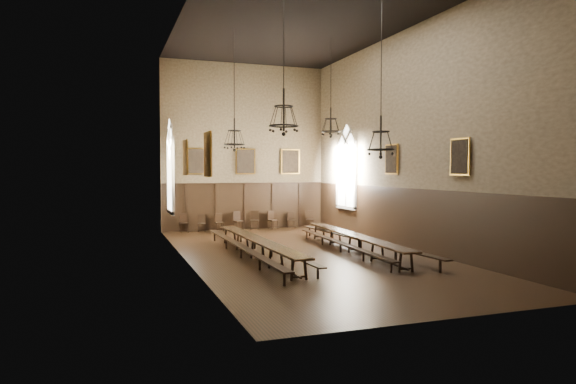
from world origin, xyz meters
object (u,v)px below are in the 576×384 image
chair_0 (184,227)px  chandelier_back_left (234,137)px  chair_3 (238,224)px  chair_4 (254,224)px  table_right (354,243)px  bench_right_inner (341,246)px  chair_7 (310,222)px  bench_left_outer (241,250)px  chair_2 (219,226)px  chandelier_front_right (381,140)px  table_left (257,248)px  bench_left_inner (272,250)px  chair_1 (202,226)px  chandelier_front_left (284,117)px  chair_5 (273,223)px  bench_right_outer (361,243)px  chair_6 (291,223)px  chandelier_back_right (331,125)px

chair_0 → chandelier_back_left: (1.23, -6.14, 4.31)m
chair_3 → chair_4: bearing=-15.9°
table_right → chair_3: bearing=106.1°
bench_right_inner → chandelier_back_left: bearing=146.4°
table_right → chair_7: chair_7 is taller
bench_left_outer → chair_2: size_ratio=11.34×
chair_0 → chandelier_front_right: size_ratio=0.19×
table_right → chandelier_front_right: bearing=-96.7°
chair_2 → chair_3: bearing=-5.4°
bench_left_outer → chair_7: size_ratio=11.14×
table_left → bench_left_inner: 0.57m
chair_1 → chandelier_back_left: chandelier_back_left is taller
chair_7 → chandelier_back_left: 9.43m
chandelier_front_left → chair_7: bearing=64.3°
chair_0 → chair_1: (0.91, -0.06, -0.02)m
chair_2 → chair_5: chair_5 is taller
table_left → chair_7: size_ratio=9.76×
chair_1 → chandelier_front_right: 12.62m
chandelier_back_left → table_left: bearing=-84.8°
bench_right_outer → chair_6: bearing=89.5°
chair_2 → bench_right_outer: bearing=-68.5°
chair_4 → chandelier_front_right: (1.31, -11.30, 3.95)m
table_left → chair_0: (-1.46, 8.70, -0.06)m
chair_5 → bench_right_outer: bearing=-102.8°
bench_left_inner → chair_6: size_ratio=10.13×
chair_0 → chair_7: (7.01, -0.08, -0.01)m
table_right → chandelier_front_left: size_ratio=2.01×
bench_right_inner → bench_left_inner: bearing=-178.4°
chair_0 → bench_right_outer: bearing=-57.5°
chandelier_back_right → chandelier_front_left: same height
bench_right_inner → chandelier_front_left: bearing=-139.7°
chair_5 → chandelier_back_right: bearing=-103.2°
chandelier_front_left → chair_5: bearing=73.9°
bench_right_outer → table_right: bearing=-144.7°
chair_6 → chandelier_front_left: 13.11m
table_left → table_right: table_left is taller
bench_left_inner → bench_right_outer: bench_right_outer is taller
chair_1 → chandelier_back_right: bearing=-41.9°
chair_6 → chandelier_front_right: size_ratio=0.17×
table_left → chandelier_back_left: 4.97m
chair_1 → chandelier_front_left: (0.65, -11.36, 4.65)m
bench_right_inner → chair_3: size_ratio=8.99×
chair_1 → chandelier_front_left: chandelier_front_left is taller
table_right → bench_left_inner: 3.40m
chair_2 → chandelier_front_left: chandelier_front_left is taller
bench_right_outer → chandelier_back_left: (-4.65, 2.27, 4.31)m
chair_0 → chair_6: size_ratio=1.09×
chair_2 → chandelier_back_right: chandelier_back_right is taller
chair_7 → table_left: bearing=-110.9°
bench_left_outer → chair_3: 8.79m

